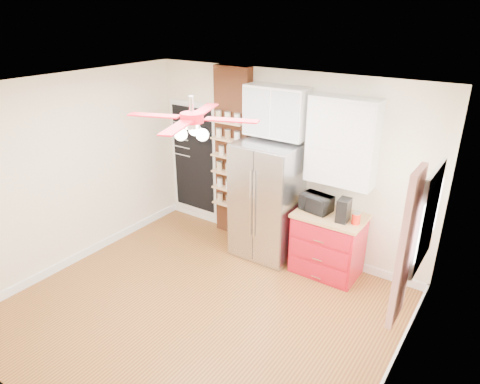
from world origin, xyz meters
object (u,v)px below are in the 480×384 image
Objects in this scene: toaster_oven at (316,203)px; coffee_maker at (344,210)px; red_cabinet at (328,244)px; fridge at (267,201)px; canister_left at (356,219)px; ceiling_fan at (192,118)px; pantry_jar_oats at (222,151)px.

coffee_maker reaches higher than toaster_oven.
red_cabinet is at bearing 6.73° from toaster_oven.
fridge reaches higher than red_cabinet.
red_cabinet is 6.40× the size of canister_left.
ceiling_fan is at bearing -118.71° from red_cabinet.
ceiling_fan is 4.50× the size of coffee_maker.
toaster_oven is (0.75, 0.06, 0.14)m from fridge.
canister_left is 1.06× the size of pantry_jar_oats.
fridge reaches higher than canister_left.
coffee_maker is 2.12× the size of canister_left.
coffee_maker is at bearing -1.56° from fridge.
pantry_jar_oats reaches higher than canister_left.
fridge is 1.25× the size of ceiling_fan.
ceiling_fan is at bearing -128.71° from canister_left.
ceiling_fan is 10.14× the size of pantry_jar_oats.
toaster_oven is (0.70, 1.69, -1.41)m from ceiling_fan.
canister_left is at bearing 1.15° from toaster_oven.
pantry_jar_oats is at bearing 172.83° from coffee_maker.
canister_left is at bearing -0.87° from fridge.
fridge is at bearing 179.13° from canister_left.
ceiling_fan reaches higher than canister_left.
red_cabinet is 3.02× the size of coffee_maker.
canister_left is at bearing -10.75° from red_cabinet.
pantry_jar_oats is at bearing -173.71° from toaster_oven.
canister_left is (0.37, -0.07, 0.52)m from red_cabinet.
coffee_maker is at bearing -21.93° from red_cabinet.
red_cabinet is at bearing 2.95° from fridge.
ceiling_fan is 2.52m from canister_left.
fridge is 1.86× the size of red_cabinet.
red_cabinet is 0.64m from coffee_maker.
pantry_jar_oats is (-0.91, 0.12, 0.57)m from fridge.
red_cabinet is (0.97, 0.05, -0.42)m from fridge.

